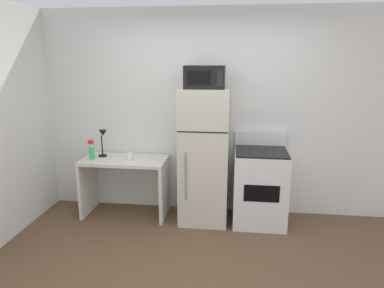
{
  "coord_description": "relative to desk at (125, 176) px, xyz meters",
  "views": [
    {
      "loc": [
        0.32,
        -2.73,
        2.0
      ],
      "look_at": [
        -0.15,
        1.1,
        1.03
      ],
      "focal_mm": 32.5,
      "sensor_mm": 36.0,
      "label": 1
    }
  ],
  "objects": [
    {
      "name": "oven_range",
      "position": [
        1.7,
        -0.02,
        -0.05
      ],
      "size": [
        0.63,
        0.61,
        1.1
      ],
      "color": "white",
      "rests_on": "ground"
    },
    {
      "name": "microwave",
      "position": [
        1.02,
        -0.04,
        1.26
      ],
      "size": [
        0.46,
        0.35,
        0.26
      ],
      "color": "black",
      "rests_on": "refrigerator"
    },
    {
      "name": "spray_bottle",
      "position": [
        -0.39,
        -0.08,
        0.33
      ],
      "size": [
        0.06,
        0.06,
        0.25
      ],
      "color": "green",
      "rests_on": "desk"
    },
    {
      "name": "desk_lamp",
      "position": [
        -0.29,
        0.06,
        0.47
      ],
      "size": [
        0.14,
        0.12,
        0.35
      ],
      "color": "black",
      "rests_on": "desk"
    },
    {
      "name": "desk",
      "position": [
        0.0,
        0.0,
        0.0
      ],
      "size": [
        1.07,
        0.54,
        0.75
      ],
      "color": "silver",
      "rests_on": "ground"
    },
    {
      "name": "wall_back_white",
      "position": [
        1.05,
        0.34,
        0.78
      ],
      "size": [
        5.0,
        0.1,
        2.6
      ],
      "primitive_type": "cube",
      "color": "silver",
      "rests_on": "ground"
    },
    {
      "name": "coffee_mug",
      "position": [
        0.09,
        -0.05,
        0.28
      ],
      "size": [
        0.08,
        0.08,
        0.09
      ],
      "primitive_type": "cylinder",
      "color": "white",
      "rests_on": "desk"
    },
    {
      "name": "refrigerator",
      "position": [
        1.02,
        -0.02,
        0.31
      ],
      "size": [
        0.58,
        0.61,
        1.65
      ],
      "color": "beige",
      "rests_on": "ground"
    },
    {
      "name": "ground_plane",
      "position": [
        1.05,
        -1.36,
        -0.52
      ],
      "size": [
        12.0,
        12.0,
        0.0
      ],
      "primitive_type": "plane",
      "color": "brown"
    }
  ]
}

